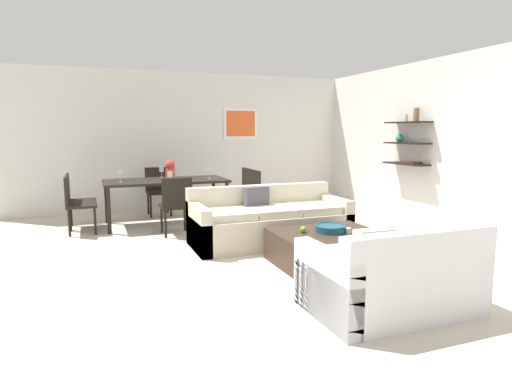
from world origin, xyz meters
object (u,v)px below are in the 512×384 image
(wine_glass_left_near, at_px, (121,175))
(wine_glass_head, at_px, (161,170))
(candle_jar, at_px, (348,231))
(dining_chair_left_near, at_px, (75,201))
(dining_chair_head, at_px, (158,188))
(sofa_beige, at_px, (269,222))
(wine_glass_foot, at_px, (170,175))
(wine_glass_right_near, at_px, (210,172))
(dining_chair_right_far, at_px, (241,189))
(dining_table, at_px, (166,183))
(decorative_bowl, at_px, (330,228))
(dining_chair_left_far, at_px, (76,197))
(dining_chair_foot, at_px, (176,202))
(coffee_table, at_px, (330,249))
(apple_on_coffee_table, at_px, (303,229))
(centerpiece_vase, at_px, (170,170))
(loveseat_white, at_px, (391,278))

(wine_glass_left_near, bearing_deg, wine_glass_head, 36.81)
(candle_jar, relative_size, dining_chair_left_near, 0.07)
(dining_chair_head, height_order, wine_glass_left_near, wine_glass_left_near)
(sofa_beige, xyz_separation_m, wine_glass_foot, (-1.12, 1.37, 0.58))
(wine_glass_left_near, relative_size, wine_glass_right_near, 1.10)
(dining_chair_right_far, bearing_deg, dining_chair_head, 154.41)
(dining_table, bearing_deg, dining_chair_right_far, 8.79)
(decorative_bowl, xyz_separation_m, dining_chair_left_near, (-2.83, 2.70, 0.08))
(wine_glass_foot, bearing_deg, dining_table, 90.00)
(dining_chair_left_far, xyz_separation_m, wine_glass_left_near, (0.68, -0.34, 0.36))
(dining_table, relative_size, dining_chair_foot, 2.27)
(dining_chair_head, bearing_deg, dining_chair_left_far, -154.41)
(dining_chair_left_near, bearing_deg, coffee_table, -44.62)
(dining_table, xyz_separation_m, dining_chair_left_far, (-1.40, 0.22, -0.18))
(dining_chair_foot, bearing_deg, dining_chair_left_far, 141.75)
(dining_chair_left_near, xyz_separation_m, wine_glass_head, (1.40, 0.64, 0.37))
(candle_jar, bearing_deg, decorative_bowl, 138.50)
(apple_on_coffee_table, bearing_deg, candle_jar, -24.12)
(apple_on_coffee_table, bearing_deg, dining_table, 111.38)
(dining_chair_right_far, bearing_deg, wine_glass_foot, -155.50)
(dining_chair_left_far, height_order, centerpiece_vase, centerpiece_vase)
(dining_chair_left_near, distance_m, wine_glass_right_near, 2.16)
(candle_jar, xyz_separation_m, dining_chair_foot, (-1.59, 2.17, 0.09))
(dining_chair_left_near, relative_size, centerpiece_vase, 2.72)
(apple_on_coffee_table, relative_size, centerpiece_vase, 0.24)
(centerpiece_vase, bearing_deg, dining_chair_head, 94.85)
(dining_chair_left_near, bearing_deg, wine_glass_head, 24.50)
(decorative_bowl, bearing_deg, wine_glass_left_near, 127.59)
(decorative_bowl, height_order, dining_chair_left_near, dining_chair_left_near)
(dining_chair_head, height_order, wine_glass_right_near, wine_glass_right_near)
(dining_chair_left_near, bearing_deg, sofa_beige, -31.87)
(decorative_bowl, bearing_deg, dining_chair_right_far, 90.48)
(dining_chair_right_far, relative_size, wine_glass_right_near, 5.56)
(dining_chair_left_far, bearing_deg, apple_on_coffee_table, -50.57)
(sofa_beige, relative_size, dining_chair_head, 2.46)
(dining_chair_head, xyz_separation_m, dining_chair_left_far, (-1.40, -0.67, 0.00))
(wine_glass_right_near, relative_size, wine_glass_head, 0.90)
(dining_chair_left_near, bearing_deg, apple_on_coffee_table, -46.22)
(decorative_bowl, xyz_separation_m, candle_jar, (0.16, -0.14, -0.01))
(sofa_beige, distance_m, decorative_bowl, 1.18)
(centerpiece_vase, bearing_deg, wine_glass_right_near, -8.35)
(coffee_table, distance_m, dining_table, 3.32)
(loveseat_white, bearing_deg, wine_glass_left_near, 114.95)
(sofa_beige, relative_size, wine_glass_right_near, 13.66)
(coffee_table, bearing_deg, dining_chair_left_near, 135.38)
(candle_jar, height_order, apple_on_coffee_table, apple_on_coffee_table)
(coffee_table, bearing_deg, candle_jar, -22.14)
(sofa_beige, height_order, dining_chair_left_far, dining_chair_left_far)
(apple_on_coffee_table, xyz_separation_m, dining_chair_left_near, (-2.52, 2.63, 0.09))
(dining_table, bearing_deg, dining_chair_head, 90.00)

